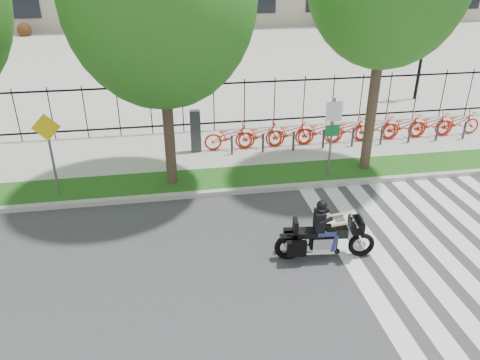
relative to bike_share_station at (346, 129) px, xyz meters
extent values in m
plane|color=#363638|center=(-4.64, -7.20, -0.63)|extent=(120.00, 120.00, 0.00)
cube|color=#A4A29A|center=(-4.64, -3.10, -0.55)|extent=(60.00, 0.20, 0.15)
cube|color=#215415|center=(-4.64, -2.25, -0.55)|extent=(60.00, 1.50, 0.15)
cube|color=gray|center=(-4.64, 0.25, -0.55)|extent=(60.00, 3.50, 0.15)
cube|color=gray|center=(-4.64, 17.80, -0.58)|extent=(80.00, 34.00, 0.10)
cylinder|color=black|center=(5.36, 4.80, 1.37)|extent=(0.14, 0.14, 4.00)
cylinder|color=black|center=(5.36, 4.80, 3.27)|extent=(0.06, 0.70, 0.70)
sphere|color=white|center=(5.01, 4.80, 3.37)|extent=(0.36, 0.36, 0.36)
sphere|color=white|center=(5.71, 4.80, 3.37)|extent=(0.36, 0.36, 0.36)
cylinder|color=#3A2C1F|center=(-6.46, -2.25, 1.43)|extent=(0.32, 0.32, 3.82)
cylinder|color=#3A2C1F|center=(-0.19, -2.25, 1.77)|extent=(0.32, 0.32, 4.49)
cube|color=#2D2D33|center=(-5.53, 0.00, 0.27)|extent=(0.35, 0.25, 1.50)
imported|color=red|center=(-4.33, 0.00, 0.00)|extent=(1.81, 0.63, 0.95)
cylinder|color=#2D2D33|center=(-4.33, -0.50, -0.13)|extent=(0.08, 0.08, 0.70)
imported|color=red|center=(-3.23, 0.00, 0.00)|extent=(1.81, 0.63, 0.95)
cylinder|color=#2D2D33|center=(-3.23, -0.50, -0.13)|extent=(0.08, 0.08, 0.70)
imported|color=red|center=(-2.13, 0.00, 0.00)|extent=(1.81, 0.63, 0.95)
cylinder|color=#2D2D33|center=(-2.13, -0.50, -0.13)|extent=(0.08, 0.08, 0.70)
imported|color=red|center=(-1.03, 0.00, 0.00)|extent=(1.81, 0.63, 0.95)
cylinder|color=#2D2D33|center=(-1.03, -0.50, -0.13)|extent=(0.08, 0.08, 0.70)
imported|color=red|center=(0.07, 0.00, 0.00)|extent=(1.81, 0.63, 0.95)
cylinder|color=#2D2D33|center=(0.07, -0.50, -0.13)|extent=(0.08, 0.08, 0.70)
imported|color=red|center=(1.17, 0.00, 0.00)|extent=(1.81, 0.63, 0.95)
cylinder|color=#2D2D33|center=(1.17, -0.50, -0.13)|extent=(0.08, 0.08, 0.70)
imported|color=red|center=(2.27, 0.00, 0.00)|extent=(1.81, 0.63, 0.95)
cylinder|color=#2D2D33|center=(2.27, -0.50, -0.13)|extent=(0.08, 0.08, 0.70)
imported|color=red|center=(3.37, 0.00, 0.00)|extent=(1.81, 0.63, 0.95)
cylinder|color=#2D2D33|center=(3.37, -0.50, -0.13)|extent=(0.08, 0.08, 0.70)
imported|color=red|center=(4.47, 0.00, 0.00)|extent=(1.81, 0.63, 0.95)
cylinder|color=#2D2D33|center=(4.47, -0.50, -0.13)|extent=(0.08, 0.08, 0.70)
cylinder|color=#59595B|center=(-1.56, -2.60, 0.77)|extent=(0.07, 0.07, 2.50)
cube|color=white|center=(-1.56, -2.64, 1.62)|extent=(0.50, 0.03, 0.60)
cube|color=#0C6626|center=(-1.56, -2.64, 1.02)|extent=(0.45, 0.03, 0.35)
cylinder|color=#59595B|center=(-9.75, -2.60, 0.72)|extent=(0.07, 0.07, 2.40)
cube|color=yellow|center=(-9.75, -2.64, 1.62)|extent=(0.78, 0.03, 0.78)
torus|color=black|center=(-2.17, -6.70, -0.32)|extent=(0.64, 0.19, 0.63)
torus|color=black|center=(-3.90, -6.52, -0.32)|extent=(0.68, 0.21, 0.67)
cube|color=black|center=(-2.35, -6.68, 0.24)|extent=(0.33, 0.53, 0.28)
cube|color=#26262B|center=(-2.29, -6.69, 0.45)|extent=(0.19, 0.47, 0.28)
cube|color=silver|center=(-3.08, -6.60, -0.22)|extent=(0.58, 0.37, 0.37)
cube|color=black|center=(-2.81, -6.63, 0.09)|extent=(0.53, 0.36, 0.24)
cube|color=black|center=(-3.40, -6.57, 0.07)|extent=(0.67, 0.40, 0.13)
cube|color=black|center=(-3.77, -6.53, 0.27)|extent=(0.12, 0.32, 0.31)
cube|color=black|center=(-3.80, -6.80, -0.17)|extent=(0.47, 0.20, 0.37)
cube|color=black|center=(-3.74, -6.26, -0.17)|extent=(0.47, 0.20, 0.37)
cube|color=black|center=(-3.22, -6.59, 0.40)|extent=(0.26, 0.39, 0.48)
sphere|color=tan|center=(-3.19, -6.59, 0.75)|extent=(0.21, 0.21, 0.21)
sphere|color=black|center=(-3.19, -6.59, 0.78)|extent=(0.25, 0.25, 0.25)
camera|label=1|loc=(-6.55, -15.32, 6.01)|focal=35.00mm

